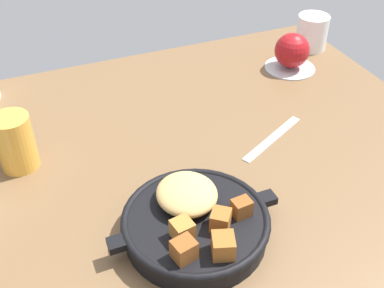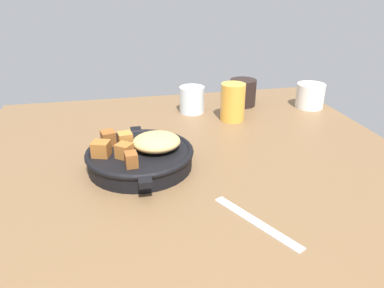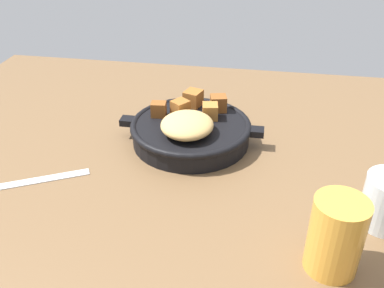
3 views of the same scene
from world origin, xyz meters
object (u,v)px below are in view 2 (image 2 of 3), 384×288
(butter_knife, at_px, (256,222))
(coffee_mug_dark, at_px, (243,92))
(cast_iron_skillet, at_px, (141,155))
(water_glass_short, at_px, (192,100))
(ceramic_mug_white, at_px, (310,96))
(juice_glass_amber, at_px, (233,102))

(butter_knife, bearing_deg, coffee_mug_dark, 135.56)
(cast_iron_skillet, xyz_separation_m, water_glass_short, (-0.30, 0.17, 0.01))
(butter_knife, height_order, ceramic_mug_white, ceramic_mug_white)
(cast_iron_skillet, height_order, coffee_mug_dark, coffee_mug_dark)
(ceramic_mug_white, xyz_separation_m, juice_glass_amber, (0.05, -0.26, 0.01))
(juice_glass_amber, bearing_deg, coffee_mug_dark, 148.96)
(cast_iron_skillet, relative_size, ceramic_mug_white, 3.23)
(butter_knife, xyz_separation_m, ceramic_mug_white, (-0.50, 0.36, 0.03))
(juice_glass_amber, bearing_deg, butter_knife, -12.77)
(ceramic_mug_white, relative_size, water_glass_short, 1.09)
(cast_iron_skillet, height_order, juice_glass_amber, juice_glass_amber)
(butter_knife, height_order, water_glass_short, water_glass_short)
(coffee_mug_dark, bearing_deg, butter_knife, -16.81)
(coffee_mug_dark, bearing_deg, cast_iron_skillet, -44.91)
(cast_iron_skillet, xyz_separation_m, coffee_mug_dark, (-0.33, 0.33, 0.01))
(butter_knife, relative_size, coffee_mug_dark, 2.22)
(juice_glass_amber, relative_size, water_glass_short, 1.35)
(cast_iron_skillet, xyz_separation_m, juice_glass_amber, (-0.22, 0.26, 0.02))
(water_glass_short, bearing_deg, butter_knife, -0.71)
(coffee_mug_dark, height_order, juice_glass_amber, juice_glass_amber)
(coffee_mug_dark, height_order, water_glass_short, coffee_mug_dark)
(cast_iron_skillet, relative_size, butter_knife, 1.49)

